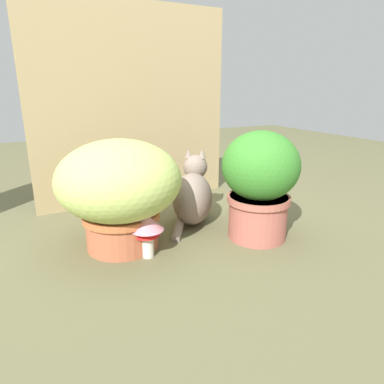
{
  "coord_description": "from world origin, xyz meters",
  "views": [
    {
      "loc": [
        -0.5,
        -1.08,
        0.58
      ],
      "look_at": [
        0.1,
        0.07,
        0.18
      ],
      "focal_mm": 32.53,
      "sensor_mm": 36.0,
      "label": 1
    }
  ],
  "objects_px": {
    "cat": "(193,195)",
    "mushroom_ornament_pink": "(147,226)",
    "grass_planter": "(120,188)",
    "leafy_planter": "(260,181)",
    "mushroom_ornament_red": "(147,233)"
  },
  "relations": [
    {
      "from": "grass_planter",
      "to": "cat",
      "type": "distance_m",
      "value": 0.38
    },
    {
      "from": "mushroom_ornament_red",
      "to": "leafy_planter",
      "type": "bearing_deg",
      "value": -7.01
    },
    {
      "from": "grass_planter",
      "to": "cat",
      "type": "relative_size",
      "value": 1.37
    },
    {
      "from": "cat",
      "to": "mushroom_ornament_pink",
      "type": "relative_size",
      "value": 2.05
    },
    {
      "from": "grass_planter",
      "to": "mushroom_ornament_pink",
      "type": "distance_m",
      "value": 0.17
    },
    {
      "from": "leafy_planter",
      "to": "mushroom_ornament_red",
      "type": "xyz_separation_m",
      "value": [
        -0.44,
        0.05,
        -0.15
      ]
    },
    {
      "from": "mushroom_ornament_pink",
      "to": "mushroom_ornament_red",
      "type": "bearing_deg",
      "value": 88.88
    },
    {
      "from": "cat",
      "to": "mushroom_ornament_pink",
      "type": "distance_m",
      "value": 0.37
    },
    {
      "from": "leafy_planter",
      "to": "mushroom_ornament_red",
      "type": "relative_size",
      "value": 3.51
    },
    {
      "from": "leafy_planter",
      "to": "mushroom_ornament_pink",
      "type": "xyz_separation_m",
      "value": [
        -0.44,
        0.05,
        -0.11
      ]
    },
    {
      "from": "grass_planter",
      "to": "mushroom_ornament_red",
      "type": "bearing_deg",
      "value": -65.24
    },
    {
      "from": "cat",
      "to": "mushroom_ornament_red",
      "type": "distance_m",
      "value": 0.37
    },
    {
      "from": "mushroom_ornament_red",
      "to": "grass_planter",
      "type": "bearing_deg",
      "value": 114.76
    },
    {
      "from": "leafy_planter",
      "to": "mushroom_ornament_red",
      "type": "distance_m",
      "value": 0.47
    },
    {
      "from": "leafy_planter",
      "to": "mushroom_ornament_pink",
      "type": "height_order",
      "value": "leafy_planter"
    }
  ]
}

